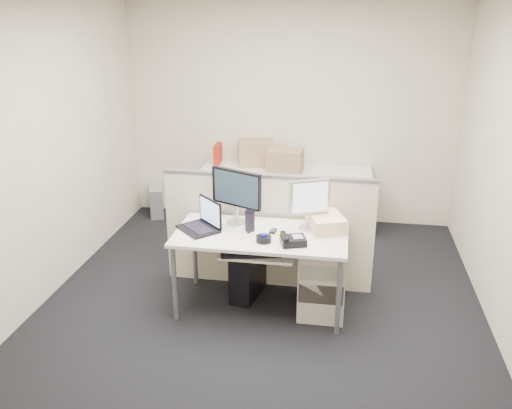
% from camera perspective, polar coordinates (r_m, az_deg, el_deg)
% --- Properties ---
extents(floor, '(4.00, 4.50, 0.01)m').
position_cam_1_polar(floor, '(5.06, 0.49, -10.70)').
color(floor, black).
rests_on(floor, ground).
extents(wall_back, '(4.00, 0.02, 2.70)m').
position_cam_1_polar(wall_back, '(6.67, 3.63, 9.60)').
color(wall_back, '#BCB39C').
rests_on(wall_back, ground).
extents(wall_front, '(4.00, 0.02, 2.70)m').
position_cam_1_polar(wall_front, '(2.48, -7.81, -10.56)').
color(wall_front, '#BCB39C').
rests_on(wall_front, ground).
extents(wall_left, '(0.02, 4.50, 2.70)m').
position_cam_1_polar(wall_left, '(5.19, -21.90, 4.93)').
color(wall_left, '#BCB39C').
rests_on(wall_left, ground).
extents(desk, '(1.50, 0.75, 0.73)m').
position_cam_1_polar(desk, '(4.74, 0.52, -3.77)').
color(desk, white).
rests_on(desk, floor).
extents(keyboard_tray, '(0.62, 0.32, 0.02)m').
position_cam_1_polar(keyboard_tray, '(4.60, 0.16, -5.19)').
color(keyboard_tray, white).
rests_on(keyboard_tray, desk).
extents(drawer_pedestal, '(0.40, 0.55, 0.65)m').
position_cam_1_polar(drawer_pedestal, '(4.89, 7.03, -7.57)').
color(drawer_pedestal, beige).
rests_on(drawer_pedestal, floor).
extents(cubicle_partition, '(2.00, 0.06, 1.10)m').
position_cam_1_polar(cubicle_partition, '(5.19, 1.29, -2.92)').
color(cubicle_partition, beige).
rests_on(cubicle_partition, floor).
extents(back_counter, '(2.00, 0.60, 0.72)m').
position_cam_1_polar(back_counter, '(6.63, 3.14, 0.65)').
color(back_counter, beige).
rests_on(back_counter, floor).
extents(monitor_main, '(0.54, 0.39, 0.51)m').
position_cam_1_polar(monitor_main, '(4.83, -2.07, 0.76)').
color(monitor_main, black).
rests_on(monitor_main, desk).
extents(monitor_small, '(0.41, 0.32, 0.45)m').
position_cam_1_polar(monitor_small, '(4.76, 5.63, -0.04)').
color(monitor_small, '#B7B7BC').
rests_on(monitor_small, desk).
extents(laptop, '(0.44, 0.44, 0.26)m').
position_cam_1_polar(laptop, '(4.76, -6.17, -1.22)').
color(laptop, black).
rests_on(laptop, desk).
extents(trackball, '(0.13, 0.13, 0.05)m').
position_cam_1_polar(trackball, '(4.55, 0.81, -3.64)').
color(trackball, black).
rests_on(trackball, desk).
extents(desk_phone, '(0.24, 0.22, 0.06)m').
position_cam_1_polar(desk_phone, '(4.51, 3.94, -3.83)').
color(desk_phone, black).
rests_on(desk_phone, desk).
extents(paper_stack, '(0.25, 0.30, 0.01)m').
position_cam_1_polar(paper_stack, '(4.84, -0.66, -2.33)').
color(paper_stack, white).
rests_on(paper_stack, desk).
extents(sticky_pad, '(0.09, 0.09, 0.01)m').
position_cam_1_polar(sticky_pad, '(4.69, 2.69, -3.13)').
color(sticky_pad, '#FFFE26').
rests_on(sticky_pad, desk).
extents(travel_mug, '(0.11, 0.11, 0.18)m').
position_cam_1_polar(travel_mug, '(4.71, -0.64, -1.85)').
color(travel_mug, black).
rests_on(travel_mug, desk).
extents(banana, '(0.17, 0.06, 0.04)m').
position_cam_1_polar(banana, '(4.54, 3.72, -3.82)').
color(banana, gold).
rests_on(banana, desk).
extents(cellphone, '(0.06, 0.11, 0.01)m').
position_cam_1_polar(cellphone, '(4.74, 1.81, -2.81)').
color(cellphone, black).
rests_on(cellphone, desk).
extents(manila_folders, '(0.38, 0.43, 0.13)m').
position_cam_1_polar(manila_folders, '(4.81, 7.35, -1.86)').
color(manila_folders, beige).
rests_on(manila_folders, desk).
extents(keyboard, '(0.53, 0.28, 0.03)m').
position_cam_1_polar(keyboard, '(4.56, -0.55, -5.08)').
color(keyboard, black).
rests_on(keyboard, keyboard_tray).
extents(pc_tower_desk, '(0.29, 0.53, 0.47)m').
position_cam_1_polar(pc_tower_desk, '(5.13, -0.81, -7.13)').
color(pc_tower_desk, black).
rests_on(pc_tower_desk, floor).
extents(pc_tower_spare_dark, '(0.24, 0.51, 0.46)m').
position_cam_1_polar(pc_tower_spare_dark, '(6.95, -5.41, 0.39)').
color(pc_tower_spare_dark, black).
rests_on(pc_tower_spare_dark, floor).
extents(pc_tower_spare_silver, '(0.29, 0.44, 0.38)m').
position_cam_1_polar(pc_tower_spare_silver, '(7.15, -10.44, 0.40)').
color(pc_tower_spare_silver, '#B7B7BC').
rests_on(pc_tower_spare_silver, floor).
extents(cardboard_box_left, '(0.49, 0.41, 0.32)m').
position_cam_1_polar(cardboard_box_left, '(6.64, -0.00, 5.41)').
color(cardboard_box_left, '#A5835A').
rests_on(cardboard_box_left, back_counter).
extents(cardboard_box_right, '(0.42, 0.34, 0.29)m').
position_cam_1_polar(cardboard_box_right, '(6.36, 3.10, 4.55)').
color(cardboard_box_right, '#A5835A').
rests_on(cardboard_box_right, back_counter).
extents(red_binder, '(0.08, 0.28, 0.26)m').
position_cam_1_polar(red_binder, '(6.72, -4.03, 5.28)').
color(red_binder, maroon).
rests_on(red_binder, back_counter).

